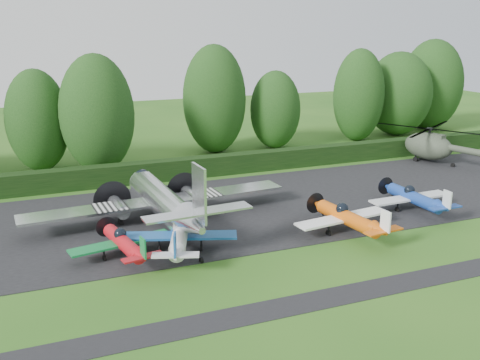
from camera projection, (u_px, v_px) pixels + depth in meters
name	position (u px, v px, depth m)	size (l,w,h in m)	color
ground	(308.00, 253.00, 36.18)	(160.00, 160.00, 0.00)	#255718
apron	(251.00, 208.00, 45.12)	(70.00, 18.00, 0.01)	black
taxiway_verge	(358.00, 292.00, 30.82)	(70.00, 2.00, 0.00)	black
hedgerow	(210.00, 175.00, 54.95)	(90.00, 1.60, 2.00)	black
transport_plane	(163.00, 201.00, 40.80)	(21.02, 16.12, 6.73)	silver
light_plane_red	(124.00, 243.00, 35.07)	(6.87, 7.22, 2.64)	#B61019
light_plane_white	(179.00, 236.00, 35.83)	(7.70, 8.10, 2.96)	silver
light_plane_orange	(347.00, 218.00, 39.19)	(7.81, 8.21, 3.00)	#DA5A0C
light_plane_blue	(414.00, 197.00, 44.02)	(7.36, 7.73, 2.83)	navy
helicopter	(429.00, 144.00, 59.72)	(12.04, 14.10, 3.88)	#353E30
sign_board	(432.00, 143.00, 63.93)	(3.34, 0.13, 1.88)	#3F3326
tree_2	(398.00, 94.00, 73.76)	(9.11, 9.11, 11.48)	black
tree_3	(37.00, 121.00, 55.24)	(6.37, 6.37, 10.68)	black
tree_4	(426.00, 93.00, 78.70)	(5.94, 5.94, 10.63)	black
tree_5	(97.00, 114.00, 54.62)	(7.58, 7.58, 12.22)	black
tree_6	(275.00, 110.00, 65.96)	(6.23, 6.23, 9.61)	black
tree_8	(214.00, 100.00, 63.12)	(7.49, 7.49, 12.82)	black
tree_9	(359.00, 95.00, 69.85)	(6.62, 6.62, 12.06)	black
tree_10	(431.00, 85.00, 77.82)	(8.84, 8.84, 13.03)	black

